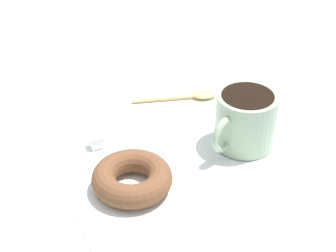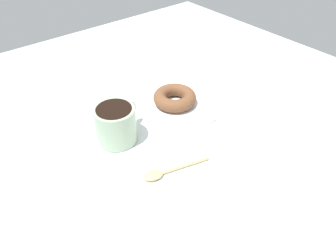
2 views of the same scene
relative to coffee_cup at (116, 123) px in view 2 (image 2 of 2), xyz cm
name	(u,v)px [view 2 (image 2 of 2)]	position (x,y,z in cm)	size (l,w,h in cm)	color
ground_plane	(165,142)	(7.52, -5.70, -5.15)	(120.00, 120.00, 2.00)	#B2BCC6
napkin	(168,134)	(8.65, -5.17, -4.00)	(30.97, 30.97, 0.30)	white
coffee_cup	(116,123)	(0.00, 0.00, 0.00)	(10.51, 7.96, 7.43)	#9EB793
donut	(175,98)	(16.76, 2.34, -2.38)	(9.74, 9.74, 2.95)	brown
spoon	(162,172)	(0.87, -13.12, -3.45)	(12.71, 4.83, 0.90)	#D8B772
sugar_cube	(209,118)	(18.09, -7.46, -3.01)	(1.67, 1.67, 1.67)	white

